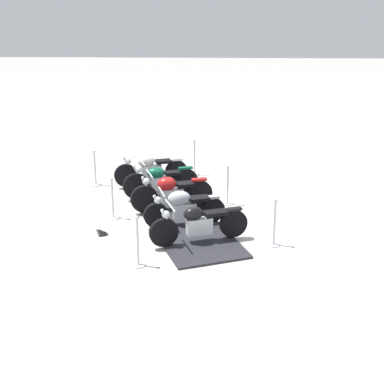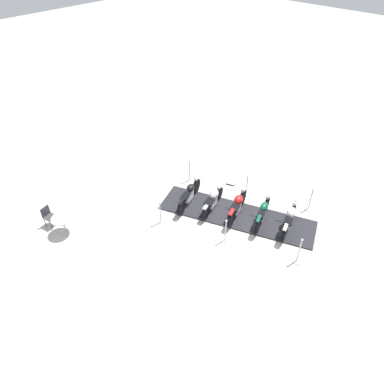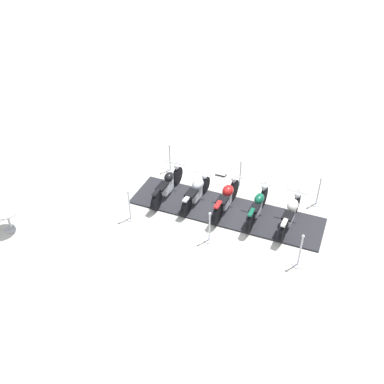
# 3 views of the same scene
# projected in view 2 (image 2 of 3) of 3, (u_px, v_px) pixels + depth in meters

# --- Properties ---
(ground_plane) EXTENTS (80.00, 80.00, 0.00)m
(ground_plane) POSITION_uv_depth(u_px,v_px,m) (236.00, 216.00, 15.01)
(ground_plane) COLOR beige
(display_platform) EXTENTS (6.63, 3.86, 0.05)m
(display_platform) POSITION_uv_depth(u_px,v_px,m) (236.00, 215.00, 15.00)
(display_platform) COLOR #28282D
(display_platform) RESTS_ON ground_plane
(motorcycle_cream) EXTENTS (0.90, 2.13, 0.99)m
(motorcycle_cream) POSITION_uv_depth(u_px,v_px,m) (290.00, 218.00, 14.09)
(motorcycle_cream) COLOR black
(motorcycle_cream) RESTS_ON display_platform
(motorcycle_forest) EXTENTS (0.92, 2.05, 1.04)m
(motorcycle_forest) POSITION_uv_depth(u_px,v_px,m) (263.00, 212.00, 14.40)
(motorcycle_forest) COLOR black
(motorcycle_forest) RESTS_ON display_platform
(motorcycle_maroon) EXTENTS (0.95, 2.10, 1.04)m
(motorcycle_maroon) POSITION_uv_depth(u_px,v_px,m) (237.00, 205.00, 14.71)
(motorcycle_maroon) COLOR black
(motorcycle_maroon) RESTS_ON display_platform
(motorcycle_chrome) EXTENTS (0.85, 1.97, 0.89)m
(motorcycle_chrome) POSITION_uv_depth(u_px,v_px,m) (213.00, 200.00, 15.03)
(motorcycle_chrome) COLOR black
(motorcycle_chrome) RESTS_ON display_platform
(motorcycle_black) EXTENTS (1.04, 2.20, 0.96)m
(motorcycle_black) POSITION_uv_depth(u_px,v_px,m) (189.00, 194.00, 15.34)
(motorcycle_black) COLOR black
(motorcycle_black) RESTS_ON display_platform
(stanchion_right_mid) EXTENTS (0.35, 0.35, 1.08)m
(stanchion_right_mid) POSITION_uv_depth(u_px,v_px,m) (247.00, 188.00, 15.94)
(stanchion_right_mid) COLOR silver
(stanchion_right_mid) RESTS_ON ground_plane
(stanchion_right_rear) EXTENTS (0.32, 0.32, 1.11)m
(stanchion_right_rear) POSITION_uv_depth(u_px,v_px,m) (189.00, 174.00, 16.71)
(stanchion_right_rear) COLOR silver
(stanchion_right_rear) RESTS_ON ground_plane
(stanchion_left_front) EXTENTS (0.35, 0.35, 1.15)m
(stanchion_left_front) POSITION_uv_depth(u_px,v_px,m) (298.00, 255.00, 12.87)
(stanchion_left_front) COLOR silver
(stanchion_left_front) RESTS_ON ground_plane
(stanchion_left_mid) EXTENTS (0.34, 0.34, 1.10)m
(stanchion_left_mid) POSITION_uv_depth(u_px,v_px,m) (225.00, 234.00, 13.67)
(stanchion_left_mid) COLOR silver
(stanchion_left_mid) RESTS_ON ground_plane
(stanchion_right_front) EXTENTS (0.36, 0.36, 1.08)m
(stanchion_right_front) POSITION_uv_depth(u_px,v_px,m) (310.00, 203.00, 15.14)
(stanchion_right_front) COLOR silver
(stanchion_right_front) RESTS_ON ground_plane
(stanchion_left_rear) EXTENTS (0.30, 0.30, 1.12)m
(stanchion_left_rear) POSITION_uv_depth(u_px,v_px,m) (160.00, 215.00, 14.44)
(stanchion_left_rear) COLOR silver
(stanchion_left_rear) RESTS_ON ground_plane
(info_placard) EXTENTS (0.45, 0.36, 0.22)m
(info_placard) POSITION_uv_depth(u_px,v_px,m) (231.00, 183.00, 16.67)
(info_placard) COLOR #333338
(info_placard) RESTS_ON ground_plane
(cafe_table) EXTENTS (0.84, 0.84, 0.76)m
(cafe_table) POSITION_uv_depth(u_px,v_px,m) (63.00, 222.00, 13.89)
(cafe_table) COLOR #B7B7BC
(cafe_table) RESTS_ON ground_plane
(cafe_chair_near_table) EXTENTS (0.48, 0.48, 0.89)m
(cafe_chair_near_table) POSITION_uv_depth(u_px,v_px,m) (48.00, 215.00, 14.25)
(cafe_chair_near_table) COLOR #2D2D33
(cafe_chair_near_table) RESTS_ON ground_plane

